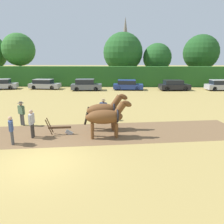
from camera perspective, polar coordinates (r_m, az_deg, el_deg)
name	(u,v)px	position (r m, az deg, el deg)	size (l,w,h in m)	color
ground_plane	(43,162)	(10.58, -17.60, -12.29)	(240.00, 240.00, 0.00)	#A88E4C
plowed_furrow_strip	(42,135)	(13.95, -17.77, -5.76)	(24.86, 3.95, 0.01)	brown
hedgerow	(97,76)	(35.55, -3.85, 9.27)	(70.25, 1.50, 3.16)	#286023
tree_left	(19,50)	(42.43, -23.18, 14.74)	(5.56, 5.56, 8.63)	#423323
tree_center_left	(123,52)	(40.27, 2.88, 15.27)	(6.99, 6.99, 8.88)	#4C3823
tree_center	(157,58)	(40.56, 11.72, 13.73)	(5.00, 5.00, 7.00)	brown
tree_center_right	(201,53)	(43.20, 22.22, 14.18)	(6.22, 6.22, 8.49)	#423323
church_spire	(125,44)	(70.12, 3.44, 17.37)	(2.51, 2.51, 16.32)	gray
draft_horse_lead_left	(106,117)	(12.62, -1.53, -1.24)	(2.84, 1.15, 2.26)	brown
draft_horse_lead_right	(105,110)	(14.00, -1.97, 0.50)	(2.79, 1.18, 2.40)	brown
plow	(62,129)	(13.65, -12.95, -4.47)	(1.62, 0.54, 1.13)	#4C331E
farmer_at_plow	(32,122)	(13.47, -20.24, -2.36)	(0.23, 0.67, 1.67)	#38332D
farmer_beside_team	(103,108)	(16.21, -2.28, 1.09)	(0.59, 0.40, 1.62)	#28334C
farmer_onlooker_left	(11,128)	(12.86, -24.83, -3.93)	(0.36, 0.60, 1.56)	#4C4C4C
farmer_onlooker_right	(21,112)	(16.13, -22.58, 0.09)	(0.58, 0.42, 1.68)	#4C4C4C
parked_car_left	(2,84)	(36.06, -26.79, 6.49)	(4.36, 2.52, 1.49)	#9E9EA8
parked_car_center_left	(44,84)	(33.90, -17.23, 6.93)	(4.56, 2.08, 1.44)	#9E9EA8
parked_car_center	(86,85)	(31.29, -6.79, 7.02)	(4.35, 2.06, 1.60)	#565B66
parked_car_center_right	(128,85)	(31.63, 4.12, 7.03)	(4.28, 1.97, 1.42)	navy
parked_car_right	(174,85)	(32.37, 15.90, 6.72)	(4.35, 2.21, 1.45)	black
parked_car_far_right	(221,85)	(34.75, 26.52, 6.27)	(4.27, 2.01, 1.48)	#A8A8B2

